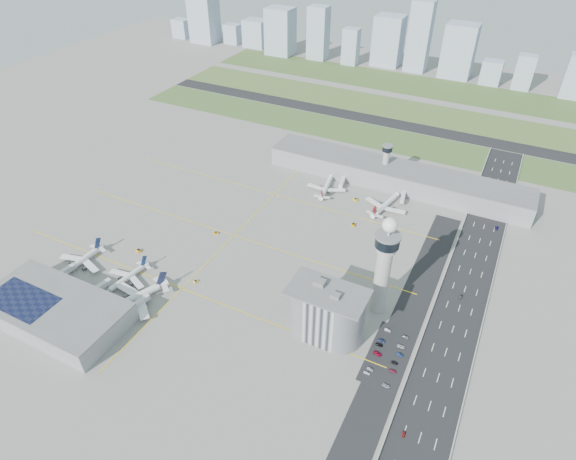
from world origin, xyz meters
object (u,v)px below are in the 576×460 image
at_px(tug_1, 138,250).
at_px(car_hw_4, 486,184).
at_px(secondary_tower, 386,160).
at_px(airplane_near_c, 131,296).
at_px(car_lot_7, 393,371).
at_px(car_lot_1, 370,369).
at_px(car_lot_4, 382,341).
at_px(admin_building, 326,312).
at_px(car_lot_9, 400,355).
at_px(jet_bridge_far_0, 344,179).
at_px(car_lot_11, 405,337).
at_px(car_hw_2, 496,228).
at_px(car_hw_1, 461,297).
at_px(airplane_near_b, 126,276).
at_px(car_lot_5, 388,330).
at_px(jet_bridge_near_2, 130,311).
at_px(car_lot_10, 401,347).
at_px(airplane_far_b, 386,202).
at_px(jet_bridge_far_1, 403,194).
at_px(tug_2, 196,281).
at_px(airplane_far_a, 327,184).
at_px(car_lot_0, 367,373).
at_px(jet_bridge_near_0, 55,279).
at_px(car_lot_2, 377,354).
at_px(tug_0, 139,251).
at_px(airplane_near_a, 78,260).
at_px(jet_bridge_near_1, 91,295).
at_px(tug_5, 353,225).
at_px(control_tower, 384,263).
at_px(tug_4, 355,199).
at_px(car_lot_6, 386,386).
at_px(car_lot_8, 394,363).

relative_size(tug_1, car_hw_4, 0.83).
relative_size(secondary_tower, airplane_near_c, 0.69).
bearing_deg(car_hw_4, car_lot_7, -97.61).
bearing_deg(car_lot_1, car_lot_4, 2.11).
bearing_deg(admin_building, car_lot_9, 3.78).
bearing_deg(jet_bridge_far_0, car_lot_4, 18.74).
height_order(car_lot_11, car_hw_2, car_hw_2).
xyz_separation_m(tug_1, car_hw_1, (201.96, 53.20, -0.27)).
xyz_separation_m(airplane_near_b, car_lot_5, (157.09, 34.62, -4.24)).
relative_size(jet_bridge_near_2, jet_bridge_far_0, 1.00).
bearing_deg(car_lot_10, airplane_far_b, 19.47).
distance_m(jet_bridge_far_1, car_lot_7, 168.06).
bearing_deg(car_hw_1, tug_2, -150.78).
height_order(airplane_far_a, jet_bridge_near_2, airplane_far_a).
bearing_deg(car_lot_1, car_lot_0, 165.70).
bearing_deg(car_hw_2, jet_bridge_near_0, -140.69).
height_order(jet_bridge_near_0, car_lot_11, jet_bridge_near_0).
bearing_deg(jet_bridge_far_0, jet_bridge_far_1, 80.00).
xyz_separation_m(car_lot_2, car_lot_9, (10.72, 4.61, -0.03)).
height_order(airplane_near_c, car_lot_5, airplane_near_c).
distance_m(tug_0, tug_1, 0.95).
height_order(airplane_near_a, car_hw_1, airplane_near_a).
xyz_separation_m(jet_bridge_near_1, jet_bridge_near_2, (30.00, 0.00, 0.00)).
relative_size(airplane_near_b, airplane_far_a, 0.93).
bearing_deg(airplane_near_c, airplane_near_a, -77.09).
bearing_deg(car_lot_7, car_lot_10, -3.37).
relative_size(airplane_far_a, tug_5, 10.98).
xyz_separation_m(tug_0, tug_5, (117.66, 93.05, 0.19)).
height_order(control_tower, car_lot_10, control_tower).
height_order(airplane_far_b, car_lot_2, airplane_far_b).
bearing_deg(car_lot_7, tug_2, 79.95).
bearing_deg(car_hw_1, jet_bridge_near_0, -149.10).
relative_size(tug_0, tug_4, 0.82).
xyz_separation_m(car_lot_7, car_hw_2, (29.64, 152.61, 0.10)).
xyz_separation_m(control_tower, car_lot_9, (21.64, -27.24, -34.45)).
bearing_deg(car_lot_10, car_lot_5, 49.65).
relative_size(jet_bridge_near_2, tug_4, 4.22).
height_order(tug_4, car_lot_2, tug_4).
relative_size(airplane_far_a, tug_1, 12.12).
bearing_deg(control_tower, car_lot_1, -76.06).
xyz_separation_m(jet_bridge_far_1, car_lot_6, (41.01, -172.90, -2.29)).
bearing_deg(airplane_near_c, car_lot_10, 128.92).
bearing_deg(car_lot_10, admin_building, 99.89).
bearing_deg(jet_bridge_near_0, car_lot_8, -70.21).
relative_size(airplane_near_b, car_lot_1, 10.12).
bearing_deg(control_tower, car_lot_9, -51.54).
bearing_deg(car_lot_9, jet_bridge_near_1, 101.01).
bearing_deg(car_lot_9, car_lot_8, 168.64).
bearing_deg(tug_2, jet_bridge_near_0, -139.13).
height_order(secondary_tower, airplane_near_b, secondary_tower).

